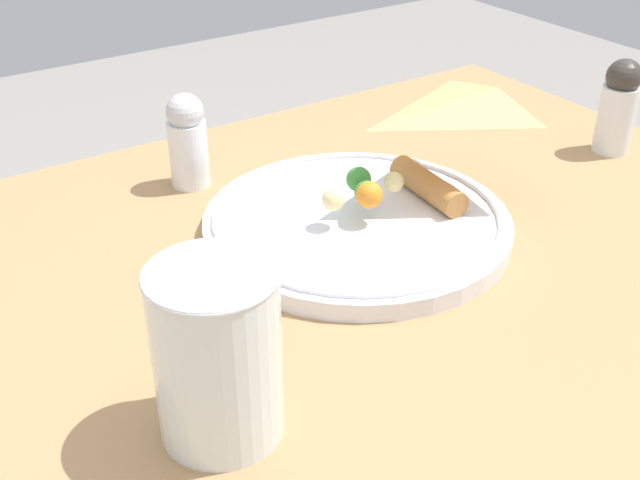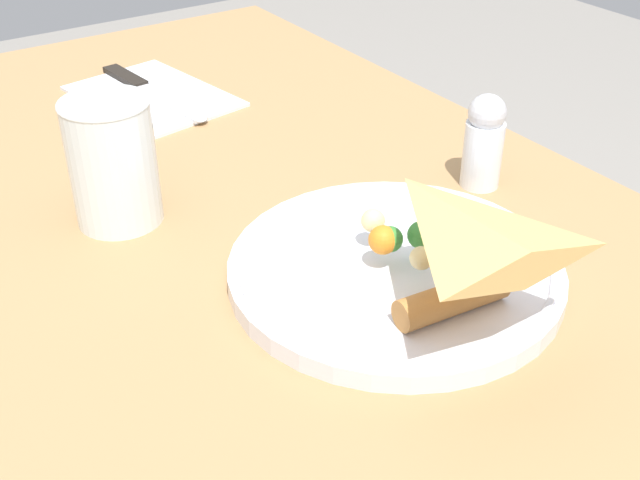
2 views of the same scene
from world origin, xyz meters
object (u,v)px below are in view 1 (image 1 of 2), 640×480
Objects in this scene: salt_shaker at (187,140)px; pepper_shaker at (618,106)px; plate_pizza at (360,218)px; milk_glass at (218,361)px; dining_table at (255,462)px.

pepper_shaker reaches higher than salt_shaker.
milk_glass is at bearing -145.37° from plate_pizza.
dining_table is 0.22m from plate_pizza.
salt_shaker is (-0.08, 0.17, 0.03)m from plate_pizza.
dining_table is 0.52m from pepper_shaker.
milk_glass reaches higher than salt_shaker.
plate_pizza reaches higher than dining_table.
dining_table is at bearing -152.86° from plate_pizza.
pepper_shaker is at bearing -1.76° from plate_pizza.
dining_table is 9.80× the size of milk_glass.
milk_glass is at bearing -165.62° from pepper_shaker.
pepper_shaker is (0.40, -0.18, 0.00)m from salt_shaker.
plate_pizza is 0.19m from salt_shaker.
pepper_shaker is (0.54, 0.14, -0.00)m from milk_glass.
dining_table is 11.22× the size of pepper_shaker.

